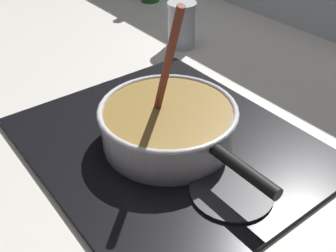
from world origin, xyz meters
The scene contains 6 objects.
ground centered at (0.00, 0.00, -0.02)m, with size 2.40×1.60×0.04m, color beige.
hob_plate centered at (0.07, 0.09, 0.01)m, with size 0.56×0.48×0.01m, color black.
burner_ring centered at (0.07, 0.09, 0.02)m, with size 0.17×0.17×0.01m, color #592D0C.
spare_burner centered at (0.25, 0.09, 0.01)m, with size 0.14×0.14×0.01m, color #262628.
cooking_pan centered at (0.07, 0.09, 0.05)m, with size 0.39×0.26×0.29m.
condiment_jar centered at (-0.28, 0.41, 0.06)m, with size 0.08×0.08×0.13m.
Camera 1 is at (0.57, -0.29, 0.50)m, focal length 43.35 mm.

